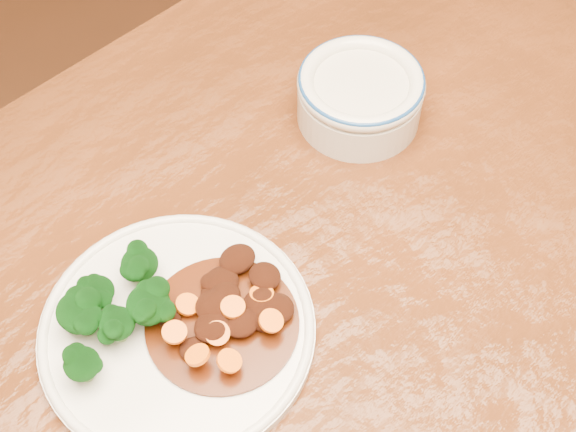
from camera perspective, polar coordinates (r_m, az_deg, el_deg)
dining_table at (r=0.82m, az=2.09°, el=-10.84°), size 1.57×1.02×0.75m
dinner_plate at (r=0.75m, az=-7.88°, el=-7.97°), size 0.25×0.25×0.02m
broccoli_florets at (r=0.74m, az=-12.68°, el=-6.46°), size 0.13×0.09×0.04m
mince_stew at (r=0.74m, az=-3.96°, el=-6.58°), size 0.14×0.14×0.03m
dip_bowl at (r=0.88m, az=5.15°, el=8.59°), size 0.14×0.14×0.06m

